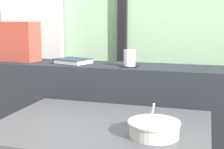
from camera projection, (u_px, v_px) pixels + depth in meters
The scene contains 8 objects.
curtain_left_panel at pixel (31, 9), 2.71m from camera, with size 0.56×0.06×2.50m, color silver.
window_divider_post at pixel (122, 1), 2.51m from camera, with size 0.07×0.05×2.60m, color black.
dark_console_ledge at pixel (120, 134), 2.04m from camera, with size 2.80×0.33×0.89m, color #23262B.
coaster_square at pixel (129, 66), 1.90m from camera, with size 0.10×0.10×0.01m, color black.
juice_glass at pixel (130, 59), 1.89m from camera, with size 0.07×0.07×0.10m.
closed_book at pixel (73, 61), 2.03m from camera, with size 0.25×0.22×0.03m.
throw_pillow at pixel (15, 41), 2.15m from camera, with size 0.32×0.14×0.26m, color #B74233.
soup_bowl at pixel (154, 129), 1.25m from camera, with size 0.20×0.20×0.14m.
Camera 1 is at (0.52, -1.33, 1.16)m, focal length 51.72 mm.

